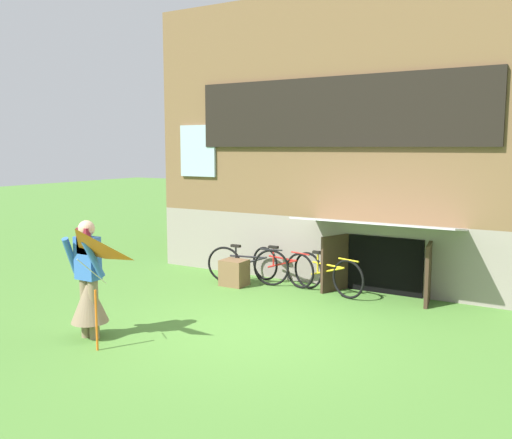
{
  "coord_description": "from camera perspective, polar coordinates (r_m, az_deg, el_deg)",
  "views": [
    {
      "loc": [
        4.07,
        -6.75,
        2.67
      ],
      "look_at": [
        -0.3,
        0.62,
        1.55
      ],
      "focal_mm": 38.92,
      "sensor_mm": 36.0,
      "label": 1
    }
  ],
  "objects": [
    {
      "name": "person",
      "position": [
        8.13,
        -16.83,
        -6.85
      ],
      "size": [
        0.61,
        0.53,
        1.67
      ],
      "rotation": [
        0.0,
        0.0,
        0.08
      ],
      "color": "#7F6B51",
      "rests_on": "ground_plane"
    },
    {
      "name": "bicycle_yellow",
      "position": [
        10.28,
        7.34,
        -5.55
      ],
      "size": [
        1.6,
        0.53,
        0.75
      ],
      "rotation": [
        0.0,
        0.0,
        -0.3
      ],
      "color": "black",
      "rests_on": "ground_plane"
    },
    {
      "name": "bicycle_red",
      "position": [
        10.89,
        2.68,
        -4.81
      ],
      "size": [
        1.56,
        0.43,
        0.73
      ],
      "rotation": [
        0.0,
        0.0,
        -0.25
      ],
      "color": "black",
      "rests_on": "ground_plane"
    },
    {
      "name": "kite",
      "position": [
        7.43,
        -17.99,
        -3.62
      ],
      "size": [
        0.76,
        0.78,
        1.55
      ],
      "color": "orange",
      "rests_on": "ground_plane"
    },
    {
      "name": "bicycle_black",
      "position": [
        10.9,
        -0.9,
        -4.71
      ],
      "size": [
        1.65,
        0.41,
        0.77
      ],
      "rotation": [
        0.0,
        0.0,
        0.22
      ],
      "color": "black",
      "rests_on": "ground_plane"
    },
    {
      "name": "ground_plane",
      "position": [
        8.32,
        -0.39,
        -11.25
      ],
      "size": [
        60.0,
        60.0,
        0.0
      ],
      "primitive_type": "plane",
      "color": "#4C7F33"
    },
    {
      "name": "wooden_crate",
      "position": [
        10.8,
        -2.25,
        -5.48
      ],
      "size": [
        0.48,
        0.41,
        0.5
      ],
      "primitive_type": "cube",
      "color": "brown",
      "rests_on": "ground_plane"
    },
    {
      "name": "log_house",
      "position": [
        12.64,
        12.02,
        7.84
      ],
      "size": [
        8.18,
        5.55,
        5.58
      ],
      "color": "gray",
      "rests_on": "ground_plane"
    }
  ]
}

